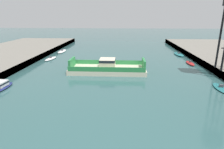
% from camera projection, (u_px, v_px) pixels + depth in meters
% --- Properties ---
extents(chain_ferry, '(18.55, 7.26, 3.34)m').
position_uv_depth(chain_ferry, '(107.00, 68.00, 47.11)').
color(chain_ferry, beige).
rests_on(chain_ferry, ground).
extents(moored_boat_near_left, '(2.76, 6.66, 1.00)m').
position_uv_depth(moored_boat_near_left, '(51.00, 59.00, 60.88)').
color(moored_boat_near_left, white).
rests_on(moored_boat_near_left, ground).
extents(moored_boat_near_right, '(1.69, 5.59, 1.03)m').
position_uv_depth(moored_boat_near_right, '(190.00, 63.00, 55.09)').
color(moored_boat_near_right, red).
rests_on(moored_boat_near_right, ground).
extents(moored_boat_mid_left, '(2.57, 8.10, 0.98)m').
position_uv_depth(moored_boat_mid_left, '(62.00, 51.00, 73.47)').
color(moored_boat_mid_left, white).
rests_on(moored_boat_mid_left, ground).
extents(moored_boat_far_left, '(2.96, 7.49, 1.42)m').
position_uv_depth(moored_boat_far_left, '(0.00, 86.00, 36.34)').
color(moored_boat_far_left, navy).
rests_on(moored_boat_far_left, ground).
extents(moored_boat_far_right, '(3.07, 7.63, 1.08)m').
position_uv_depth(moored_boat_far_right, '(179.00, 54.00, 67.39)').
color(moored_boat_far_right, '#237075').
rests_on(moored_boat_far_right, ground).
extents(moored_boat_upstream_b, '(2.34, 5.94, 0.87)m').
position_uv_depth(moored_boat_upstream_b, '(221.00, 88.00, 36.51)').
color(moored_boat_upstream_b, '#237075').
rests_on(moored_boat_upstream_b, ground).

